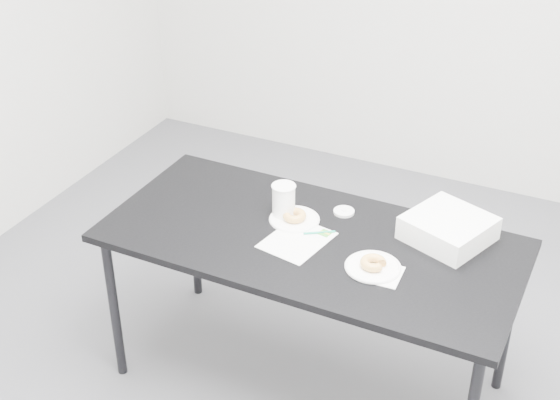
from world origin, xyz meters
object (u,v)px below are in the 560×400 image
at_px(plate_near, 373,267).
at_px(coffee_cup, 284,200).
at_px(donut_far, 294,215).
at_px(bakery_box, 448,228).
at_px(pen, 319,232).
at_px(table, 310,250).
at_px(scorecard, 297,240).
at_px(donut_near, 373,263).
at_px(plate_far, 294,219).

height_order(plate_near, coffee_cup, coffee_cup).
bearing_deg(donut_far, bakery_box, 12.56).
bearing_deg(coffee_cup, pen, -19.93).
bearing_deg(plate_near, donut_far, 156.03).
xyz_separation_m(table, coffee_cup, (-0.17, 0.11, 0.13)).
bearing_deg(plate_near, bakery_box, 57.84).
relative_size(scorecard, pen, 2.15).
distance_m(plate_near, donut_far, 0.44).
xyz_separation_m(donut_near, plate_far, (-0.40, 0.18, -0.02)).
distance_m(scorecard, pen, 0.10).
relative_size(table, scorecard, 6.08).
relative_size(table, donut_near, 16.78).
relative_size(pen, donut_near, 1.28).
distance_m(plate_near, coffee_cup, 0.50).
height_order(plate_far, coffee_cup, coffee_cup).
xyz_separation_m(plate_near, plate_far, (-0.40, 0.18, -0.00)).
xyz_separation_m(pen, donut_far, (-0.13, 0.05, 0.02)).
height_order(pen, donut_far, donut_far).
bearing_deg(donut_near, donut_far, 156.03).
distance_m(donut_far, coffee_cup, 0.08).
distance_m(coffee_cup, bakery_box, 0.66).
bearing_deg(table, scorecard, -135.57).
bearing_deg(table, plate_near, -16.14).
bearing_deg(coffee_cup, donut_far, -17.03).
bearing_deg(donut_near, coffee_cup, 156.85).
height_order(pen, bakery_box, bakery_box).
relative_size(table, plate_near, 7.88).
xyz_separation_m(plate_far, donut_far, (0.00, -0.00, 0.02)).
xyz_separation_m(plate_near, bakery_box, (0.20, 0.31, 0.04)).
relative_size(plate_far, bakery_box, 0.71).
height_order(table, pen, pen).
distance_m(scorecard, donut_far, 0.15).
height_order(scorecard, bakery_box, bakery_box).
relative_size(donut_near, donut_far, 1.02).
xyz_separation_m(donut_near, donut_far, (-0.40, 0.18, -0.00)).
bearing_deg(scorecard, bakery_box, 37.27).
relative_size(plate_near, coffee_cup, 1.50).
relative_size(plate_far, donut_far, 2.13).
height_order(donut_far, bakery_box, bakery_box).
relative_size(pen, bakery_box, 0.44).
relative_size(plate_near, plate_far, 1.02).
distance_m(table, donut_far, 0.16).
height_order(scorecard, coffee_cup, coffee_cup).
bearing_deg(pen, donut_near, -57.62).
xyz_separation_m(pen, plate_near, (0.27, -0.13, -0.00)).
bearing_deg(bakery_box, table, -134.33).
bearing_deg(plate_far, coffee_cup, 162.97).
bearing_deg(donut_far, scorecard, -61.41).
distance_m(donut_near, bakery_box, 0.37).
bearing_deg(bakery_box, donut_far, -146.55).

